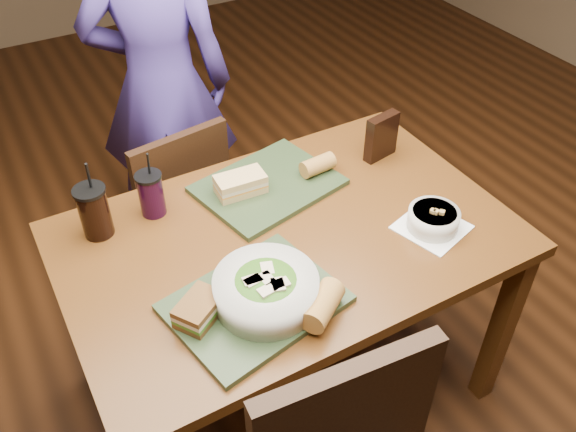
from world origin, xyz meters
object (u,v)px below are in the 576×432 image
object	(u,v)px
soup_bowl	(433,219)
sandwich_far	(241,184)
chair_far	(180,208)
sandwich_near	(199,310)
diner	(161,86)
baguette_far	(318,165)
chip_bag	(381,137)
baguette_near	(322,305)
cup_berry	(151,194)
cup_cola	(94,211)
tray_far	(268,186)
tray_near	(255,303)
dining_table	(288,256)
salad_bowl	(266,289)

from	to	relation	value
soup_bowl	sandwich_far	distance (m)	0.59
chair_far	sandwich_near	distance (m)	0.87
diner	baguette_far	bearing A→B (deg)	130.01
soup_bowl	chip_bag	world-z (taller)	chip_bag
baguette_near	cup_berry	bearing A→B (deg)	110.05
diner	cup_cola	world-z (taller)	diner
tray_far	tray_near	bearing A→B (deg)	-122.02
sandwich_near	cup_cola	world-z (taller)	cup_cola
dining_table	tray_far	bearing A→B (deg)	76.51
dining_table	salad_bowl	world-z (taller)	salad_bowl
cup_cola	diner	bearing A→B (deg)	56.84
dining_table	chip_bag	distance (m)	0.53
diner	sandwich_near	bearing A→B (deg)	96.56
baguette_near	soup_bowl	bearing A→B (deg)	16.02
sandwich_far	chip_bag	bearing A→B (deg)	-4.04
chair_far	salad_bowl	distance (m)	0.88
diner	salad_bowl	xyz separation A→B (m)	(-0.16, -1.19, 0.04)
chair_far	soup_bowl	bearing A→B (deg)	-56.82
soup_bowl	chip_bag	distance (m)	0.39
dining_table	baguette_near	distance (m)	0.36
diner	salad_bowl	size ratio (longest dim) A/B	5.80
tray_near	sandwich_far	xyz separation A→B (m)	(0.17, 0.42, 0.04)
sandwich_near	cup_cola	xyz separation A→B (m)	(-0.12, 0.46, 0.04)
diner	tray_far	xyz separation A→B (m)	(0.07, -0.75, -0.02)
cup_berry	chip_bag	size ratio (longest dim) A/B	1.38
sandwich_near	cup_berry	size ratio (longest dim) A/B	0.68
dining_table	chair_far	distance (m)	0.64
baguette_near	chair_far	bearing A→B (deg)	92.94
tray_near	salad_bowl	size ratio (longest dim) A/B	1.57
chair_far	cup_cola	bearing A→B (deg)	-136.94
tray_far	chip_bag	size ratio (longest dim) A/B	2.65
sandwich_near	chip_bag	distance (m)	0.90
chair_far	soup_bowl	distance (m)	0.99
sandwich_near	baguette_near	bearing A→B (deg)	-27.81
diner	tray_far	world-z (taller)	diner
sandwich_near	cup_berry	distance (m)	0.47
sandwich_near	sandwich_far	world-z (taller)	sandwich_far
tray_far	baguette_far	world-z (taller)	baguette_far
chair_far	baguette_far	bearing A→B (deg)	-48.85
sandwich_near	sandwich_far	distance (m)	0.51
dining_table	cup_berry	distance (m)	0.45
sandwich_near	sandwich_far	size ratio (longest dim) A/B	0.94
cup_cola	cup_berry	size ratio (longest dim) A/B	1.15
soup_bowl	cup_cola	bearing A→B (deg)	151.71
tray_near	soup_bowl	xyz separation A→B (m)	(0.59, 0.01, 0.03)
sandwich_far	salad_bowl	bearing A→B (deg)	-108.11
sandwich_near	baguette_near	xyz separation A→B (m)	(0.27, -0.14, 0.01)
dining_table	cup_cola	bearing A→B (deg)	149.76
soup_bowl	dining_table	bearing A→B (deg)	154.24
chair_far	diner	distance (m)	0.50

